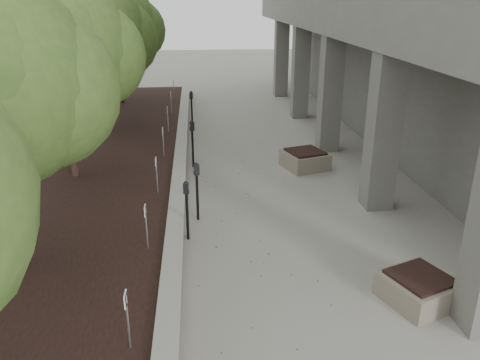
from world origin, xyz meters
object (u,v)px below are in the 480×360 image
parking_meter_3 (197,192)px  planter_back (305,159)px  parking_meter_4 (193,144)px  parking_meter_5 (192,109)px  crabapple_tree_3 (63,80)px  parking_meter_2 (187,211)px  crabapple_tree_5 (117,44)px  planter_front (419,288)px  crabapple_tree_4 (97,57)px

parking_meter_3 → planter_back: parking_meter_3 is taller
parking_meter_4 → parking_meter_5: parking_meter_4 is taller
crabapple_tree_3 → parking_meter_2: crabapple_tree_3 is taller
parking_meter_2 → parking_meter_3: bearing=85.6°
parking_meter_3 → crabapple_tree_5: bearing=87.9°
parking_meter_5 → parking_meter_3: bearing=-81.4°
parking_meter_5 → planter_back: parking_meter_5 is taller
crabapple_tree_5 → planter_back: (6.98, -8.86, -2.83)m
crabapple_tree_3 → planter_back: crabapple_tree_3 is taller
parking_meter_2 → planter_front: bearing=-24.7°
crabapple_tree_3 → parking_meter_3: crabapple_tree_3 is taller
crabapple_tree_5 → parking_meter_5: bearing=-46.1°
parking_meter_4 → planter_back: bearing=-25.9°
crabapple_tree_4 → planter_front: size_ratio=4.74×
crabapple_tree_4 → parking_meter_2: crabapple_tree_4 is taller
parking_meter_5 → planter_front: bearing=-64.4°
parking_meter_2 → parking_meter_5: 9.97m
parking_meter_4 → planter_back: (3.60, -0.36, -0.49)m
planter_back → parking_meter_2: bearing=-129.2°
parking_meter_5 → planter_front: (4.14, -12.75, -0.51)m
parking_meter_2 → parking_meter_4: (0.13, 4.93, 0.07)m
parking_meter_3 → parking_meter_5: bearing=73.1°
parking_meter_3 → crabapple_tree_3: bearing=127.5°
crabapple_tree_3 → planter_back: (6.98, 1.14, -2.83)m
parking_meter_5 → planter_front: size_ratio=1.35×
crabapple_tree_3 → crabapple_tree_4: size_ratio=1.00×
crabapple_tree_3 → crabapple_tree_4: same height
crabapple_tree_4 → crabapple_tree_5: bearing=90.0°
crabapple_tree_5 → parking_meter_4: bearing=-68.3°
planter_front → planter_back: (-0.50, 7.35, 0.02)m
planter_front → parking_meter_5: bearing=108.0°
crabapple_tree_4 → parking_meter_5: (3.34, 1.53, -2.34)m
crabapple_tree_4 → parking_meter_2: size_ratio=3.78×
crabapple_tree_4 → parking_meter_3: crabapple_tree_4 is taller
crabapple_tree_3 → parking_meter_2: size_ratio=3.78×
planter_back → crabapple_tree_3: bearing=-170.7°
parking_meter_5 → planter_front: parking_meter_5 is taller
crabapple_tree_5 → parking_meter_3: 13.11m
parking_meter_3 → planter_front: 5.53m
parking_meter_4 → parking_meter_3: bearing=-108.6°
crabapple_tree_3 → parking_meter_4: (3.38, 1.50, -2.34)m
parking_meter_4 → planter_back: 3.65m
parking_meter_3 → planter_back: size_ratio=1.21×
planter_front → parking_meter_4: bearing=118.0°
crabapple_tree_4 → parking_meter_3: size_ratio=3.60×
parking_meter_2 → crabapple_tree_4: bearing=119.8°
crabapple_tree_4 → parking_meter_4: (3.38, -3.50, -2.34)m
crabapple_tree_4 → crabapple_tree_5: 5.00m
planter_front → crabapple_tree_4: bearing=123.7°
parking_meter_5 → parking_meter_4: bearing=-82.0°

